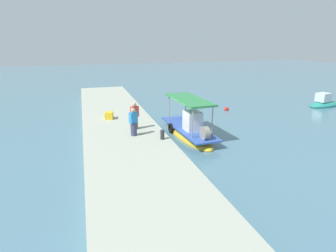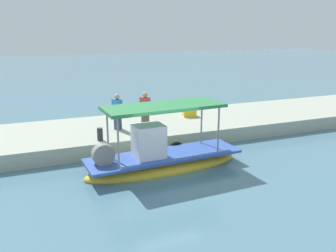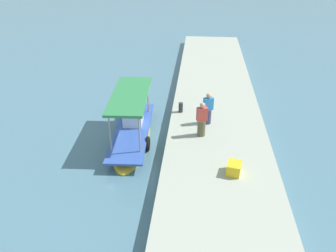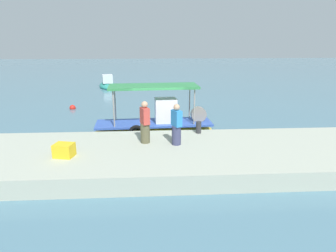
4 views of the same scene
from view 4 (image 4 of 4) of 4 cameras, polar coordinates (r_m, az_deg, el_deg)
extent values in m
plane|color=slate|center=(16.01, -1.91, -1.04)|extent=(120.00, 120.00, 0.00)
cube|color=#A8AD9C|center=(11.74, -1.27, -5.92)|extent=(36.00, 4.85, 0.67)
ellipsoid|color=gold|center=(15.86, -2.68, -1.01)|extent=(6.34, 2.04, 0.81)
cube|color=#3557B2|center=(15.73, -2.70, 0.58)|extent=(6.09, 2.02, 0.10)
cube|color=white|center=(15.62, -0.44, 2.84)|extent=(1.15, 1.00, 1.34)
cylinder|color=gray|center=(16.39, 4.12, 4.47)|extent=(0.07, 0.07, 1.92)
cylinder|color=gray|center=(15.14, 5.02, 3.46)|extent=(0.07, 0.07, 1.92)
cylinder|color=gray|center=(16.14, -10.03, 4.08)|extent=(0.07, 0.07, 1.92)
cylinder|color=gray|center=(14.88, -10.29, 3.03)|extent=(0.07, 0.07, 1.92)
cube|color=#308348|center=(15.32, -2.79, 7.54)|extent=(4.59, 1.93, 0.12)
torus|color=black|center=(14.90, -6.05, -1.19)|extent=(0.75, 0.22, 0.74)
cylinder|color=gray|center=(15.96, 5.84, 2.23)|extent=(0.82, 0.39, 0.80)
cylinder|color=#3A3D5F|center=(12.00, 1.61, -1.77)|extent=(0.49, 0.49, 0.77)
cube|color=#2D85D4|center=(11.80, 1.64, 1.49)|extent=(0.44, 0.54, 0.64)
sphere|color=tan|center=(11.69, 1.66, 3.60)|extent=(0.25, 0.25, 0.25)
cylinder|color=brown|center=(12.24, -4.36, -1.37)|extent=(0.49, 0.49, 0.80)
cube|color=#C5453C|center=(12.04, -4.43, 1.95)|extent=(0.42, 0.55, 0.66)
sphere|color=tan|center=(11.93, -4.48, 4.10)|extent=(0.26, 0.26, 0.26)
cylinder|color=#2D2D33|center=(13.54, 5.84, -0.25)|extent=(0.24, 0.24, 0.54)
cube|color=yellow|center=(11.45, -19.18, -4.38)|extent=(0.77, 0.67, 0.48)
sphere|color=red|center=(22.16, -17.71, 3.32)|extent=(0.42, 0.42, 0.42)
ellipsoid|color=#248678|center=(31.53, -11.42, 7.50)|extent=(2.36, 4.09, 0.71)
cube|color=silver|center=(31.04, -11.45, 8.79)|extent=(1.19, 1.32, 0.82)
camera|label=1|loc=(19.01, 61.12, 12.22)|focal=30.17mm
camera|label=2|loc=(27.92, 7.04, 17.37)|focal=39.06mm
camera|label=3|loc=(19.14, -58.18, 22.06)|focal=36.16mm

